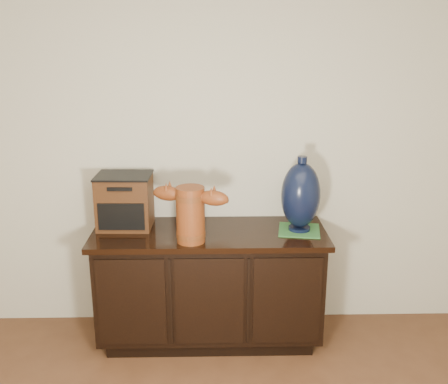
{
  "coord_description": "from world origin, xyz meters",
  "views": [
    {
      "loc": [
        0.03,
        -0.83,
        1.94
      ],
      "look_at": [
        0.09,
        2.18,
        1.02
      ],
      "focal_mm": 42.0,
      "sensor_mm": 36.0,
      "label": 1
    }
  ],
  "objects_px": {
    "sideboard": "(210,285)",
    "spray_can": "(189,208)",
    "lamp_base": "(301,196)",
    "tv_radio": "(125,201)"
  },
  "relations": [
    {
      "from": "lamp_base",
      "to": "spray_can",
      "type": "xyz_separation_m",
      "value": [
        -0.69,
        0.17,
        -0.13
      ]
    },
    {
      "from": "sideboard",
      "to": "spray_can",
      "type": "relative_size",
      "value": 7.32
    },
    {
      "from": "lamp_base",
      "to": "spray_can",
      "type": "bearing_deg",
      "value": 166.49
    },
    {
      "from": "sideboard",
      "to": "spray_can",
      "type": "bearing_deg",
      "value": 128.84
    },
    {
      "from": "tv_radio",
      "to": "lamp_base",
      "type": "distance_m",
      "value": 1.1
    },
    {
      "from": "sideboard",
      "to": "tv_radio",
      "type": "relative_size",
      "value": 4.18
    },
    {
      "from": "lamp_base",
      "to": "spray_can",
      "type": "distance_m",
      "value": 0.73
    },
    {
      "from": "tv_radio",
      "to": "spray_can",
      "type": "xyz_separation_m",
      "value": [
        0.4,
        0.07,
        -0.07
      ]
    },
    {
      "from": "sideboard",
      "to": "lamp_base",
      "type": "relative_size",
      "value": 3.11
    },
    {
      "from": "sideboard",
      "to": "spray_can",
      "type": "height_order",
      "value": "spray_can"
    },
    {
      "from": "sideboard",
      "to": "spray_can",
      "type": "xyz_separation_m",
      "value": [
        -0.13,
        0.16,
        0.47
      ]
    },
    {
      "from": "sideboard",
      "to": "lamp_base",
      "type": "distance_m",
      "value": 0.82
    },
    {
      "from": "sideboard",
      "to": "lamp_base",
      "type": "height_order",
      "value": "lamp_base"
    },
    {
      "from": "tv_radio",
      "to": "spray_can",
      "type": "relative_size",
      "value": 1.75
    },
    {
      "from": "spray_can",
      "to": "lamp_base",
      "type": "bearing_deg",
      "value": -13.51
    }
  ]
}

